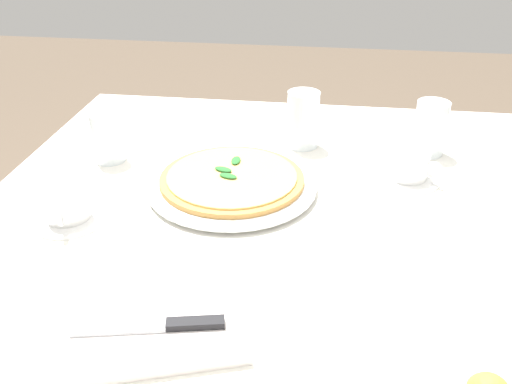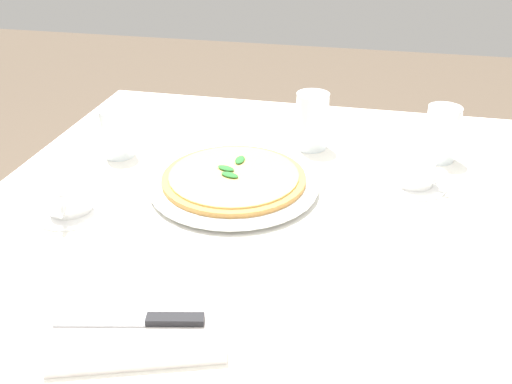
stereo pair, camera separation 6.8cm
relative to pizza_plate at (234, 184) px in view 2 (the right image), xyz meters
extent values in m
cube|color=white|center=(-0.10, 0.08, -0.02)|extent=(1.12, 1.12, 0.02)
cube|color=white|center=(-0.10, -0.48, -0.17)|extent=(1.12, 0.01, 0.28)
cube|color=white|center=(0.45, 0.08, -0.17)|extent=(0.01, 1.12, 0.28)
cylinder|color=brown|center=(-0.57, -0.39, -0.40)|extent=(0.06, 0.06, 0.74)
cylinder|color=brown|center=(0.36, -0.39, -0.40)|extent=(0.06, 0.06, 0.74)
cylinder|color=white|center=(0.00, 0.00, -0.01)|extent=(0.19, 0.19, 0.01)
cylinder|color=white|center=(0.00, 0.00, 0.00)|extent=(0.32, 0.32, 0.01)
cylinder|color=#C68E47|center=(0.00, 0.00, 0.01)|extent=(0.27, 0.27, 0.01)
cylinder|color=#EAC66B|center=(0.00, 0.00, 0.02)|extent=(0.25, 0.25, 0.00)
ellipsoid|color=#2D7533|center=(0.01, 0.01, 0.02)|extent=(0.04, 0.03, 0.01)
ellipsoid|color=#2D7533|center=(0.00, -0.06, 0.02)|extent=(0.02, 0.04, 0.01)
ellipsoid|color=#2D7533|center=(0.02, -0.01, 0.02)|extent=(0.04, 0.03, 0.01)
cylinder|color=white|center=(0.26, 0.15, -0.01)|extent=(0.13, 0.13, 0.01)
cylinder|color=white|center=(0.26, 0.15, 0.03)|extent=(0.08, 0.08, 0.06)
torus|color=white|center=(0.25, 0.19, 0.03)|extent=(0.02, 0.04, 0.03)
cylinder|color=black|center=(0.26, 0.15, 0.05)|extent=(0.07, 0.07, 0.00)
cylinder|color=white|center=(-0.34, -0.09, -0.01)|extent=(0.13, 0.13, 0.01)
cylinder|color=white|center=(-0.34, -0.09, 0.02)|extent=(0.08, 0.08, 0.05)
torus|color=white|center=(-0.38, -0.07, 0.02)|extent=(0.03, 0.02, 0.03)
cylinder|color=black|center=(-0.34, -0.09, 0.04)|extent=(0.07, 0.07, 0.00)
cylinder|color=white|center=(0.28, -0.09, 0.04)|extent=(0.06, 0.06, 0.10)
cylinder|color=silver|center=(0.28, -0.09, 0.03)|extent=(0.06, 0.06, 0.08)
cylinder|color=white|center=(-0.12, -0.22, 0.05)|extent=(0.07, 0.07, 0.12)
cylinder|color=silver|center=(-0.12, -0.22, 0.02)|extent=(0.06, 0.06, 0.06)
cylinder|color=white|center=(-0.39, -0.22, 0.05)|extent=(0.07, 0.07, 0.12)
cylinder|color=silver|center=(-0.39, -0.22, 0.03)|extent=(0.06, 0.06, 0.08)
cube|color=white|center=(0.02, 0.41, 0.00)|extent=(0.25, 0.19, 0.02)
cube|color=silver|center=(0.07, 0.42, 0.01)|extent=(0.12, 0.04, 0.01)
cube|color=black|center=(-0.02, 0.40, 0.01)|extent=(0.08, 0.03, 0.01)
camera|label=1|loc=(-0.17, 0.91, 0.51)|focal=38.93mm
camera|label=2|loc=(-0.24, 0.90, 0.51)|focal=38.93mm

